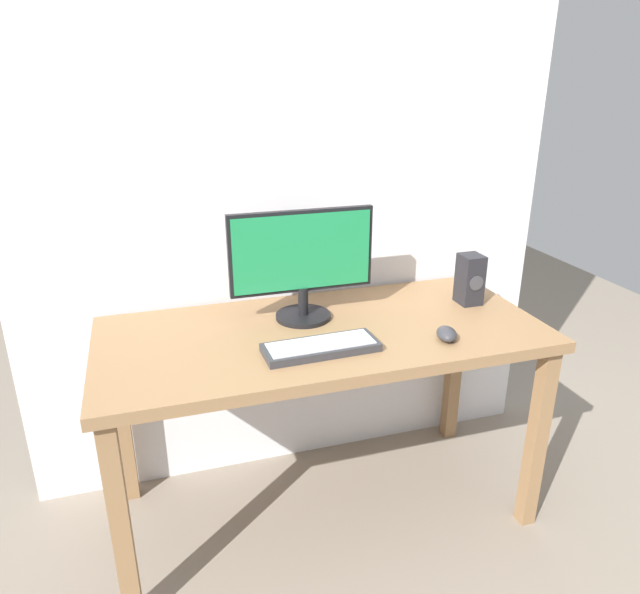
{
  "coord_description": "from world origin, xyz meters",
  "views": [
    {
      "loc": [
        -0.55,
        -1.73,
        1.59
      ],
      "look_at": [
        -0.01,
        0.0,
        0.88
      ],
      "focal_mm": 32.61,
      "sensor_mm": 36.0,
      "label": 1
    }
  ],
  "objects_px": {
    "monitor": "(302,261)",
    "desk": "(323,352)",
    "mouse": "(447,334)",
    "speaker_right": "(470,279)",
    "keyboard_primary": "(321,347)"
  },
  "relations": [
    {
      "from": "mouse",
      "to": "speaker_right",
      "type": "xyz_separation_m",
      "value": [
        0.24,
        0.27,
        0.07
      ]
    },
    {
      "from": "mouse",
      "to": "keyboard_primary",
      "type": "bearing_deg",
      "value": -171.53
    },
    {
      "from": "speaker_right",
      "to": "mouse",
      "type": "bearing_deg",
      "value": -131.66
    },
    {
      "from": "keyboard_primary",
      "to": "speaker_right",
      "type": "bearing_deg",
      "value": 18.84
    },
    {
      "from": "keyboard_primary",
      "to": "speaker_right",
      "type": "height_order",
      "value": "speaker_right"
    },
    {
      "from": "keyboard_primary",
      "to": "mouse",
      "type": "distance_m",
      "value": 0.42
    },
    {
      "from": "keyboard_primary",
      "to": "mouse",
      "type": "height_order",
      "value": "mouse"
    },
    {
      "from": "desk",
      "to": "monitor",
      "type": "relative_size",
      "value": 2.97
    },
    {
      "from": "desk",
      "to": "speaker_right",
      "type": "distance_m",
      "value": 0.63
    },
    {
      "from": "mouse",
      "to": "speaker_right",
      "type": "relative_size",
      "value": 0.5
    },
    {
      "from": "mouse",
      "to": "speaker_right",
      "type": "height_order",
      "value": "speaker_right"
    },
    {
      "from": "monitor",
      "to": "desk",
      "type": "bearing_deg",
      "value": -72.35
    },
    {
      "from": "monitor",
      "to": "keyboard_primary",
      "type": "distance_m",
      "value": 0.34
    },
    {
      "from": "desk",
      "to": "mouse",
      "type": "relative_size",
      "value": 15.93
    },
    {
      "from": "monitor",
      "to": "mouse",
      "type": "bearing_deg",
      "value": -39.01
    }
  ]
}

